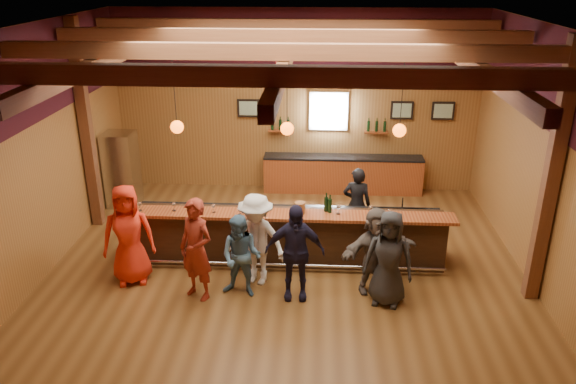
# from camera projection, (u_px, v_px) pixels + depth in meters

# --- Properties ---
(room) EXTENTS (9.04, 9.00, 4.52)m
(room) POSITION_uv_depth(u_px,v_px,m) (287.00, 100.00, 9.92)
(room) COLOR brown
(room) RESTS_ON ground
(bar_counter) EXTENTS (6.30, 1.07, 1.11)m
(bar_counter) POSITION_uv_depth(u_px,v_px,m) (288.00, 234.00, 11.02)
(bar_counter) COLOR black
(bar_counter) RESTS_ON ground
(back_bar_cabinet) EXTENTS (4.00, 0.52, 0.95)m
(back_bar_cabinet) POSITION_uv_depth(u_px,v_px,m) (343.00, 174.00, 14.27)
(back_bar_cabinet) COLOR maroon
(back_bar_cabinet) RESTS_ON ground
(window) EXTENTS (0.95, 0.09, 0.95)m
(window) POSITION_uv_depth(u_px,v_px,m) (329.00, 111.00, 13.91)
(window) COLOR silver
(window) RESTS_ON room
(framed_pictures) EXTENTS (5.35, 0.05, 0.45)m
(framed_pictures) POSITION_uv_depth(u_px,v_px,m) (364.00, 110.00, 13.83)
(framed_pictures) COLOR black
(framed_pictures) RESTS_ON room
(wine_shelves) EXTENTS (3.00, 0.18, 0.30)m
(wine_shelves) POSITION_uv_depth(u_px,v_px,m) (328.00, 129.00, 14.01)
(wine_shelves) COLOR maroon
(wine_shelves) RESTS_ON room
(pendant_lights) EXTENTS (4.24, 0.24, 1.37)m
(pendant_lights) POSITION_uv_depth(u_px,v_px,m) (287.00, 128.00, 10.05)
(pendant_lights) COLOR black
(pendant_lights) RESTS_ON room
(stainless_fridge) EXTENTS (0.70, 0.70, 1.80)m
(stainless_fridge) POSITION_uv_depth(u_px,v_px,m) (122.00, 169.00, 13.36)
(stainless_fridge) COLOR silver
(stainless_fridge) RESTS_ON ground
(customer_orange) EXTENTS (1.04, 0.80, 1.88)m
(customer_orange) POSITION_uv_depth(u_px,v_px,m) (128.00, 235.00, 10.05)
(customer_orange) COLOR red
(customer_orange) RESTS_ON ground
(customer_redvest) EXTENTS (0.80, 0.72, 1.84)m
(customer_redvest) POSITION_uv_depth(u_px,v_px,m) (196.00, 250.00, 9.57)
(customer_redvest) COLOR maroon
(customer_redvest) RESTS_ON ground
(customer_denim) EXTENTS (0.84, 0.71, 1.51)m
(customer_denim) POSITION_uv_depth(u_px,v_px,m) (241.00, 256.00, 9.69)
(customer_denim) COLOR #456C8B
(customer_denim) RESTS_ON ground
(customer_white) EXTENTS (1.27, 0.97, 1.74)m
(customer_white) POSITION_uv_depth(u_px,v_px,m) (256.00, 240.00, 10.03)
(customer_white) COLOR silver
(customer_white) RESTS_ON ground
(customer_navy) EXTENTS (1.04, 0.46, 1.76)m
(customer_navy) POSITION_uv_depth(u_px,v_px,m) (295.00, 252.00, 9.58)
(customer_navy) COLOR black
(customer_navy) RESTS_ON ground
(customer_brown) EXTENTS (1.53, 1.04, 1.58)m
(customer_brown) POSITION_uv_depth(u_px,v_px,m) (376.00, 250.00, 9.82)
(customer_brown) COLOR #564B45
(customer_brown) RESTS_ON ground
(customer_dark) EXTENTS (0.94, 0.73, 1.70)m
(customer_dark) POSITION_uv_depth(u_px,v_px,m) (389.00, 259.00, 9.43)
(customer_dark) COLOR #232325
(customer_dark) RESTS_ON ground
(bartender) EXTENTS (0.62, 0.44, 1.60)m
(bartender) POSITION_uv_depth(u_px,v_px,m) (357.00, 204.00, 11.67)
(bartender) COLOR black
(bartender) RESTS_ON ground
(ice_bucket) EXTENTS (0.20, 0.20, 0.22)m
(ice_bucket) POSITION_uv_depth(u_px,v_px,m) (300.00, 208.00, 10.47)
(ice_bucket) COLOR brown
(ice_bucket) RESTS_ON bar_counter
(bottle_a) EXTENTS (0.08, 0.08, 0.37)m
(bottle_a) POSITION_uv_depth(u_px,v_px,m) (326.00, 204.00, 10.55)
(bottle_a) COLOR black
(bottle_a) RESTS_ON bar_counter
(bottle_b) EXTENTS (0.08, 0.08, 0.35)m
(bottle_b) POSITION_uv_depth(u_px,v_px,m) (330.00, 205.00, 10.50)
(bottle_b) COLOR black
(bottle_b) RESTS_ON bar_counter
(glass_a) EXTENTS (0.08, 0.08, 0.17)m
(glass_a) POSITION_uv_depth(u_px,v_px,m) (140.00, 205.00, 10.57)
(glass_a) COLOR silver
(glass_a) RESTS_ON bar_counter
(glass_b) EXTENTS (0.08, 0.08, 0.17)m
(glass_b) POSITION_uv_depth(u_px,v_px,m) (174.00, 205.00, 10.56)
(glass_b) COLOR silver
(glass_b) RESTS_ON bar_counter
(glass_c) EXTENTS (0.07, 0.07, 0.17)m
(glass_c) POSITION_uv_depth(u_px,v_px,m) (214.00, 206.00, 10.50)
(glass_c) COLOR silver
(glass_c) RESTS_ON bar_counter
(glass_d) EXTENTS (0.09, 0.09, 0.20)m
(glass_d) POSITION_uv_depth(u_px,v_px,m) (239.00, 208.00, 10.40)
(glass_d) COLOR silver
(glass_d) RESTS_ON bar_counter
(glass_e) EXTENTS (0.07, 0.07, 0.16)m
(glass_e) POSITION_uv_depth(u_px,v_px,m) (267.00, 206.00, 10.51)
(glass_e) COLOR silver
(glass_e) RESTS_ON bar_counter
(glass_f) EXTENTS (0.08, 0.08, 0.19)m
(glass_f) POSITION_uv_depth(u_px,v_px,m) (339.00, 207.00, 10.42)
(glass_f) COLOR silver
(glass_f) RESTS_ON bar_counter
(glass_g) EXTENTS (0.07, 0.07, 0.16)m
(glass_g) POSITION_uv_depth(u_px,v_px,m) (371.00, 208.00, 10.44)
(glass_g) COLOR silver
(glass_g) RESTS_ON bar_counter
(glass_h) EXTENTS (0.07, 0.07, 0.17)m
(glass_h) POSITION_uv_depth(u_px,v_px,m) (390.00, 211.00, 10.29)
(glass_h) COLOR silver
(glass_h) RESTS_ON bar_counter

